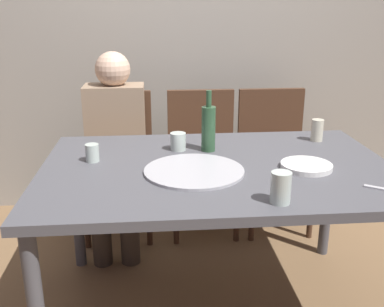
% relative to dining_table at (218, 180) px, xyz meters
% --- Properties ---
extents(ground_plane, '(8.00, 8.00, 0.00)m').
position_rel_dining_table_xyz_m(ground_plane, '(0.00, 0.00, -0.68)').
color(ground_plane, brown).
extents(back_wall, '(6.00, 0.10, 2.60)m').
position_rel_dining_table_xyz_m(back_wall, '(0.00, 1.36, 0.62)').
color(back_wall, gray).
rests_on(back_wall, ground_plane).
extents(dining_table, '(1.56, 1.03, 0.75)m').
position_rel_dining_table_xyz_m(dining_table, '(0.00, 0.00, 0.00)').
color(dining_table, '#4C4C51').
rests_on(dining_table, ground_plane).
extents(pizza_tray, '(0.43, 0.43, 0.01)m').
position_rel_dining_table_xyz_m(pizza_tray, '(-0.11, -0.08, 0.08)').
color(pizza_tray, '#ADADB2').
rests_on(pizza_tray, dining_table).
extents(wine_bottle, '(0.07, 0.07, 0.30)m').
position_rel_dining_table_xyz_m(wine_bottle, '(-0.02, 0.21, 0.19)').
color(wine_bottle, '#2D5133').
rests_on(wine_bottle, dining_table).
extents(tumbler_near, '(0.06, 0.06, 0.11)m').
position_rel_dining_table_xyz_m(tumbler_near, '(0.57, 0.33, 0.13)').
color(tumbler_near, beige).
rests_on(tumbler_near, dining_table).
extents(tumbler_far, '(0.07, 0.07, 0.12)m').
position_rel_dining_table_xyz_m(tumbler_far, '(0.17, -0.41, 0.13)').
color(tumbler_far, '#B7C6BC').
rests_on(tumbler_far, dining_table).
extents(wine_glass, '(0.06, 0.06, 0.08)m').
position_rel_dining_table_xyz_m(wine_glass, '(-0.56, 0.10, 0.11)').
color(wine_glass, '#B7C6BC').
rests_on(wine_glass, dining_table).
extents(short_glass, '(0.08, 0.08, 0.09)m').
position_rel_dining_table_xyz_m(short_glass, '(-0.16, 0.24, 0.11)').
color(short_glass, '#B7C6BC').
rests_on(short_glass, dining_table).
extents(plate_stack, '(0.22, 0.22, 0.02)m').
position_rel_dining_table_xyz_m(plate_stack, '(0.38, -0.07, 0.08)').
color(plate_stack, white).
rests_on(plate_stack, dining_table).
extents(chair_left, '(0.44, 0.44, 0.90)m').
position_rel_dining_table_xyz_m(chair_left, '(-0.51, 0.92, -0.17)').
color(chair_left, '#472D1E').
rests_on(chair_left, ground_plane).
extents(chair_middle, '(0.44, 0.44, 0.90)m').
position_rel_dining_table_xyz_m(chair_middle, '(0.03, 0.92, -0.17)').
color(chair_middle, '#472D1E').
rests_on(chair_middle, ground_plane).
extents(chair_right, '(0.44, 0.44, 0.90)m').
position_rel_dining_table_xyz_m(chair_right, '(0.51, 0.92, -0.17)').
color(chair_right, '#472D1E').
rests_on(chair_right, ground_plane).
extents(guest_in_sweater, '(0.36, 0.56, 1.17)m').
position_rel_dining_table_xyz_m(guest_in_sweater, '(-0.51, 0.76, -0.04)').
color(guest_in_sweater, '#937A60').
rests_on(guest_in_sweater, ground_plane).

